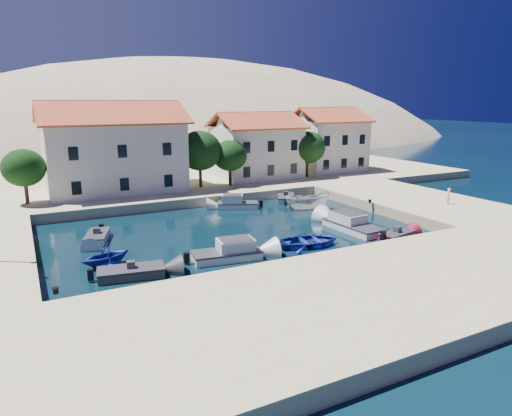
# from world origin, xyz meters

# --- Properties ---
(ground) EXTENTS (400.00, 400.00, 0.00)m
(ground) POSITION_xyz_m (0.00, 0.00, 0.00)
(ground) COLOR black
(ground) RESTS_ON ground
(quay_south) EXTENTS (52.00, 12.00, 1.00)m
(quay_south) POSITION_xyz_m (0.00, -6.00, 0.50)
(quay_south) COLOR tan
(quay_south) RESTS_ON ground
(quay_east) EXTENTS (11.00, 20.00, 1.00)m
(quay_east) POSITION_xyz_m (20.50, 10.00, 0.50)
(quay_east) COLOR tan
(quay_east) RESTS_ON ground
(quay_north) EXTENTS (80.00, 36.00, 1.00)m
(quay_north) POSITION_xyz_m (2.00, 38.00, 0.50)
(quay_north) COLOR tan
(quay_north) RESTS_ON ground
(hills) EXTENTS (254.00, 176.00, 99.00)m
(hills) POSITION_xyz_m (20.64, 123.62, -23.40)
(hills) COLOR tan
(hills) RESTS_ON ground
(building_left) EXTENTS (14.70, 9.45, 9.70)m
(building_left) POSITION_xyz_m (-6.00, 28.00, 5.94)
(building_left) COLOR silver
(building_left) RESTS_ON quay_north
(building_mid) EXTENTS (10.50, 8.40, 8.30)m
(building_mid) POSITION_xyz_m (12.00, 29.00, 5.22)
(building_mid) COLOR silver
(building_mid) RESTS_ON quay_north
(building_right) EXTENTS (9.45, 8.40, 8.80)m
(building_right) POSITION_xyz_m (24.00, 30.00, 5.47)
(building_right) COLOR silver
(building_right) RESTS_ON quay_north
(trees) EXTENTS (37.30, 5.30, 6.45)m
(trees) POSITION_xyz_m (4.51, 25.46, 4.84)
(trees) COLOR #382314
(trees) RESTS_ON quay_north
(bollards) EXTENTS (29.36, 9.56, 0.30)m
(bollards) POSITION_xyz_m (2.80, 3.87, 1.15)
(bollards) COLOR black
(bollards) RESTS_ON ground
(motorboat_grey_sw) EXTENTS (4.30, 2.44, 1.25)m
(motorboat_grey_sw) POSITION_xyz_m (-9.81, 3.81, 0.29)
(motorboat_grey_sw) COLOR #333237
(motorboat_grey_sw) RESTS_ON ground
(cabin_cruiser_south) EXTENTS (5.00, 2.66, 1.60)m
(cabin_cruiser_south) POSITION_xyz_m (-3.22, 4.05, 0.48)
(cabin_cruiser_south) COLOR silver
(cabin_cruiser_south) RESTS_ON ground
(rowboat_south) EXTENTS (5.44, 4.30, 1.02)m
(rowboat_south) POSITION_xyz_m (3.56, 4.02, 0.00)
(rowboat_south) COLOR navy
(rowboat_south) RESTS_ON ground
(motorboat_red_se) EXTENTS (3.46, 2.11, 1.25)m
(motorboat_red_se) POSITION_xyz_m (10.65, 2.12, 0.30)
(motorboat_red_se) COLOR maroon
(motorboat_red_se) RESTS_ON ground
(cabin_cruiser_east) EXTENTS (2.54, 5.79, 1.60)m
(cabin_cruiser_east) POSITION_xyz_m (9.23, 5.73, 0.48)
(cabin_cruiser_east) COLOR silver
(cabin_cruiser_east) RESTS_ON ground
(boat_east) EXTENTS (4.99, 3.08, 1.81)m
(boat_east) POSITION_xyz_m (10.16, 14.10, 0.00)
(boat_east) COLOR silver
(boat_east) RESTS_ON ground
(motorboat_white_ne) EXTENTS (3.54, 4.31, 1.25)m
(motorboat_white_ne) POSITION_xyz_m (10.25, 18.48, 0.29)
(motorboat_white_ne) COLOR silver
(motorboat_white_ne) RESTS_ON ground
(rowboat_west) EXTENTS (4.01, 3.72, 1.74)m
(rowboat_west) POSITION_xyz_m (-10.85, 6.63, 0.00)
(rowboat_west) COLOR navy
(rowboat_west) RESTS_ON ground
(motorboat_white_west) EXTENTS (2.58, 3.84, 1.25)m
(motorboat_white_west) POSITION_xyz_m (-10.47, 12.74, 0.30)
(motorboat_white_west) COLOR silver
(motorboat_white_west) RESTS_ON ground
(cabin_cruiser_north) EXTENTS (4.42, 3.29, 1.60)m
(cabin_cruiser_north) POSITION_xyz_m (4.06, 17.72, 0.48)
(cabin_cruiser_north) COLOR silver
(cabin_cruiser_north) RESTS_ON ground
(pedestrian) EXTENTS (0.68, 0.59, 1.57)m
(pedestrian) POSITION_xyz_m (21.00, 6.14, 1.78)
(pedestrian) COLOR silver
(pedestrian) RESTS_ON quay_east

